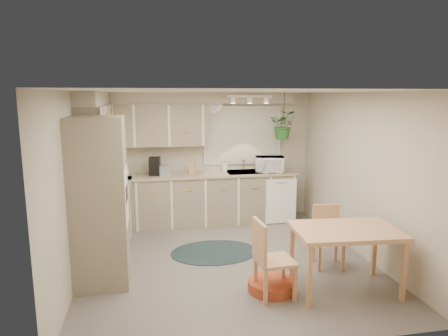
{
  "coord_description": "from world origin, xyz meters",
  "views": [
    {
      "loc": [
        -1.05,
        -5.31,
        2.34
      ],
      "look_at": [
        0.05,
        0.55,
        1.26
      ],
      "focal_mm": 32.0,
      "sensor_mm": 36.0,
      "label": 1
    }
  ],
  "objects_px": {
    "chair_left": "(275,259)",
    "braided_rug": "(214,252)",
    "microwave": "(270,163)",
    "chair_back": "(329,237)",
    "dining_table": "(345,259)",
    "pet_bed": "(271,285)"
  },
  "relations": [
    {
      "from": "chair_back",
      "to": "braided_rug",
      "type": "bearing_deg",
      "value": -19.12
    },
    {
      "from": "dining_table",
      "to": "pet_bed",
      "type": "relative_size",
      "value": 2.17
    },
    {
      "from": "dining_table",
      "to": "braided_rug",
      "type": "height_order",
      "value": "dining_table"
    },
    {
      "from": "pet_bed",
      "to": "braided_rug",
      "type": "bearing_deg",
      "value": 110.31
    },
    {
      "from": "chair_left",
      "to": "braided_rug",
      "type": "relative_size",
      "value": 0.71
    },
    {
      "from": "chair_left",
      "to": "microwave",
      "type": "relative_size",
      "value": 1.79
    },
    {
      "from": "chair_left",
      "to": "microwave",
      "type": "distance_m",
      "value": 2.98
    },
    {
      "from": "chair_left",
      "to": "pet_bed",
      "type": "xyz_separation_m",
      "value": [
        0.0,
        0.13,
        -0.4
      ]
    },
    {
      "from": "dining_table",
      "to": "chair_left",
      "type": "distance_m",
      "value": 0.88
    },
    {
      "from": "microwave",
      "to": "chair_back",
      "type": "bearing_deg",
      "value": -71.38
    },
    {
      "from": "braided_rug",
      "to": "chair_left",
      "type": "bearing_deg",
      "value": -71.44
    },
    {
      "from": "chair_back",
      "to": "microwave",
      "type": "bearing_deg",
      "value": -75.64
    },
    {
      "from": "chair_left",
      "to": "chair_back",
      "type": "xyz_separation_m",
      "value": [
        0.98,
        0.67,
        -0.05
      ]
    },
    {
      "from": "pet_bed",
      "to": "microwave",
      "type": "relative_size",
      "value": 1.08
    },
    {
      "from": "chair_left",
      "to": "pet_bed",
      "type": "height_order",
      "value": "chair_left"
    },
    {
      "from": "chair_left",
      "to": "chair_back",
      "type": "bearing_deg",
      "value": 120.68
    },
    {
      "from": "chair_left",
      "to": "braided_rug",
      "type": "height_order",
      "value": "chair_left"
    },
    {
      "from": "braided_rug",
      "to": "pet_bed",
      "type": "bearing_deg",
      "value": -69.69
    },
    {
      "from": "pet_bed",
      "to": "microwave",
      "type": "height_order",
      "value": "microwave"
    },
    {
      "from": "dining_table",
      "to": "microwave",
      "type": "xyz_separation_m",
      "value": [
        -0.1,
        2.8,
        0.73
      ]
    },
    {
      "from": "dining_table",
      "to": "braided_rug",
      "type": "relative_size",
      "value": 0.93
    },
    {
      "from": "pet_bed",
      "to": "microwave",
      "type": "bearing_deg",
      "value": 73.76
    }
  ]
}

